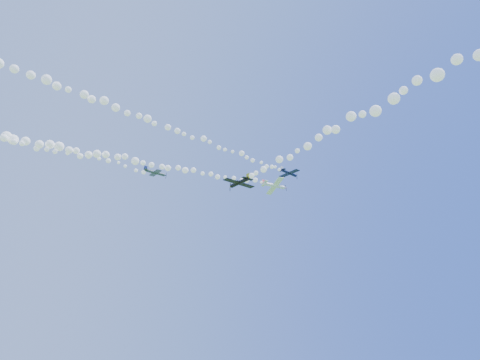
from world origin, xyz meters
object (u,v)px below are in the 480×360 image
plane_white (275,186)px  plane_black (239,183)px  plane_navy (289,173)px  plane_grey (155,173)px

plane_white → plane_black: size_ratio=1.19×
plane_white → plane_navy: 5.37m
plane_white → plane_navy: bearing=-46.6°
plane_grey → plane_black: (6.93, -29.99, -13.01)m
plane_black → plane_white: bearing=-53.4°
plane_white → plane_black: plane_white is taller
plane_grey → plane_navy: bearing=-16.7°
plane_black → plane_grey: bearing=7.8°
plane_navy → plane_grey: plane_navy is taller
plane_navy → plane_black: size_ratio=1.05×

